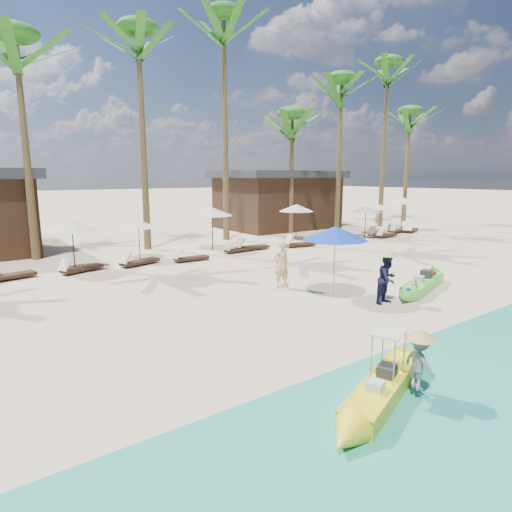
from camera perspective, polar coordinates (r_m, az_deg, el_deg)
ground at (r=11.24m, az=2.81°, el=-9.87°), size 240.00×240.00×0.00m
wet_sand_strip at (r=8.33m, az=26.14°, el=-18.72°), size 240.00×4.50×0.01m
green_canoe at (r=16.09m, az=21.34°, el=-3.49°), size 4.84×1.84×0.63m
yellow_canoe at (r=8.35m, az=16.60°, el=-16.45°), size 4.45×1.90×1.21m
tourist at (r=15.13m, az=3.39°, el=-1.14°), size 0.66×0.47×1.70m
vendor_green at (r=13.93m, az=17.12°, el=-2.92°), size 0.83×0.69×1.57m
vendor_yellow at (r=8.34m, az=20.95°, el=-13.11°), size 0.48×0.70×1.00m
blue_umbrella at (r=14.07m, az=10.52°, el=3.00°), size 2.17×2.17×2.34m
lounger_4_right at (r=18.90m, az=-30.37°, el=-2.20°), size 1.97×0.97×0.64m
resort_parasol_5 at (r=19.16m, az=-23.36°, el=3.74°), size 2.07×2.07×2.13m
lounger_5_left at (r=19.10m, az=-22.51°, el=-1.45°), size 1.89×1.14×0.62m
resort_parasol_6 at (r=20.90m, az=-15.41°, el=4.15°), size 1.85×1.85×1.90m
lounger_6_left at (r=19.72m, az=-15.56°, el=-0.64°), size 1.98×1.09×0.64m
lounger_6_right at (r=20.20m, az=-8.91°, el=-0.17°), size 1.73×0.61×0.58m
resort_parasol_7 at (r=22.89m, az=-5.91°, el=5.92°), size 2.24×2.24×2.30m
lounger_7_left at (r=22.29m, az=-2.55°, el=0.94°), size 1.67×0.61×0.56m
lounger_7_right at (r=22.93m, az=-0.73°, el=1.30°), size 1.95×0.74×0.65m
resort_parasol_8 at (r=26.39m, az=5.41°, el=6.40°), size 2.16×2.16×2.23m
lounger_8_left at (r=24.13m, az=5.69°, el=1.70°), size 1.92×0.89×0.63m
resort_parasol_9 at (r=28.26m, az=14.44°, el=6.07°), size 1.99×1.99×2.05m
lounger_9_left at (r=25.96m, az=9.97°, el=2.22°), size 1.85×0.59×0.63m
lounger_9_right at (r=28.91m, az=16.26°, el=2.82°), size 1.99×1.19×0.65m
resort_parasol_10 at (r=30.25m, az=15.81°, el=6.39°), size 2.05×2.05×2.12m
lounger_10_left at (r=28.87m, az=16.83°, el=2.71°), size 1.62×0.51×0.55m
lounger_10_right at (r=31.50m, az=18.22°, el=3.32°), size 1.96×0.87×0.64m
resort_parasol_11 at (r=34.32m, az=18.98°, el=7.02°), size 2.27×2.27×2.34m
lounger_11_left at (r=32.15m, az=19.88°, el=3.36°), size 1.99×1.20×0.65m
palm_3 at (r=23.18m, az=-29.15°, el=20.91°), size 2.08×2.08×10.52m
palm_4 at (r=24.51m, az=-15.28°, el=23.29°), size 2.08×2.08×11.70m
palm_5 at (r=27.48m, az=-4.28°, el=25.11°), size 2.08×2.08×13.60m
palm_6 at (r=30.07m, az=4.84°, el=16.55°), size 2.08×2.08×8.51m
palm_7 at (r=32.27m, az=11.27°, el=19.46°), size 2.08×2.08×11.08m
palm_8 at (r=35.62m, az=17.05°, el=20.29°), size 2.08×2.08×12.70m
palm_9 at (r=40.29m, az=19.75°, el=15.91°), size 2.08×2.08×9.82m
pavilion_east at (r=32.99m, az=2.85°, el=7.60°), size 8.80×6.60×4.30m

